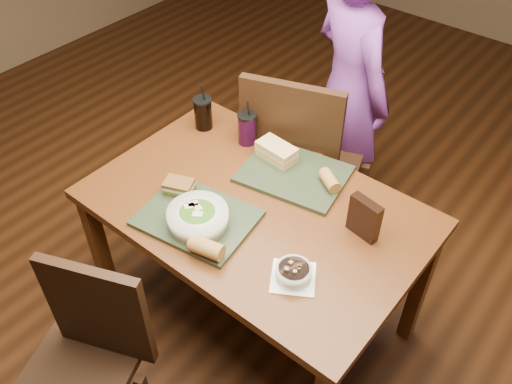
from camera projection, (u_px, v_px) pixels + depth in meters
ground at (256, 316)px, 2.62m from camera, size 6.00×6.00×0.00m
dining_table at (256, 221)px, 2.17m from camera, size 1.30×0.85×0.75m
chair_near at (86, 354)px, 1.93m from camera, size 0.50×0.51×0.88m
chair_far at (302, 160)px, 2.58m from camera, size 0.58×0.59×1.05m
diner at (349, 90)px, 2.71m from camera, size 0.65×0.55×1.51m
tray_near at (197, 218)px, 2.05m from camera, size 0.46×0.38×0.02m
tray_far at (294, 174)px, 2.24m from camera, size 0.47×0.39×0.02m
salad_bowl at (198, 217)px, 1.99m from camera, size 0.23×0.23×0.08m
soup_bowl at (294, 273)px, 1.83m from camera, size 0.21×0.21×0.06m
sandwich_near at (179, 187)px, 2.12m from camera, size 0.13×0.11×0.05m
sandwich_far at (277, 152)px, 2.27m from camera, size 0.18×0.11×0.07m
baguette_near at (206, 248)px, 1.89m from camera, size 0.13×0.09×0.06m
baguette_far at (330, 180)px, 2.15m from camera, size 0.12×0.10×0.05m
cup_cola at (203, 113)px, 2.44m from camera, size 0.09×0.09×0.23m
cup_berry at (247, 128)px, 2.36m from camera, size 0.08×0.08×0.23m
chip_bag at (364, 218)px, 1.95m from camera, size 0.13×0.06×0.16m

